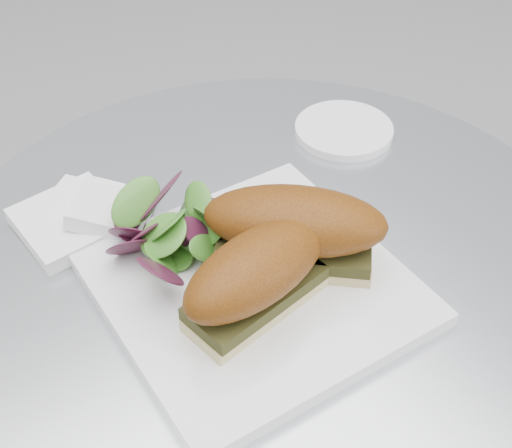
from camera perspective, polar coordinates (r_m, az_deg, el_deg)
The scene contains 7 objects.
table at distance 0.92m, azimuth 1.02°, elevation -13.33°, with size 0.70×0.70×0.73m.
plate at distance 0.69m, azimuth -0.19°, elevation -5.08°, with size 0.27×0.27×0.02m, color white.
sandwich_left at distance 0.63m, azimuth 0.00°, elevation -4.15°, with size 0.16×0.09×0.08m.
sandwich_right at distance 0.68m, azimuth 3.12°, elevation -0.28°, with size 0.18×0.18×0.08m.
salad at distance 0.70m, azimuth -6.32°, elevation -0.71°, with size 0.13×0.13×0.05m, color #3C892D, non-canonical shape.
napkin at distance 0.78m, azimuth -12.97°, elevation 0.26°, with size 0.14×0.14×0.02m, color white, non-canonical shape.
saucer at distance 0.90m, azimuth 7.04°, elevation 7.48°, with size 0.12×0.12×0.01m, color white.
Camera 1 is at (-0.33, -0.41, 1.24)m, focal length 50.00 mm.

